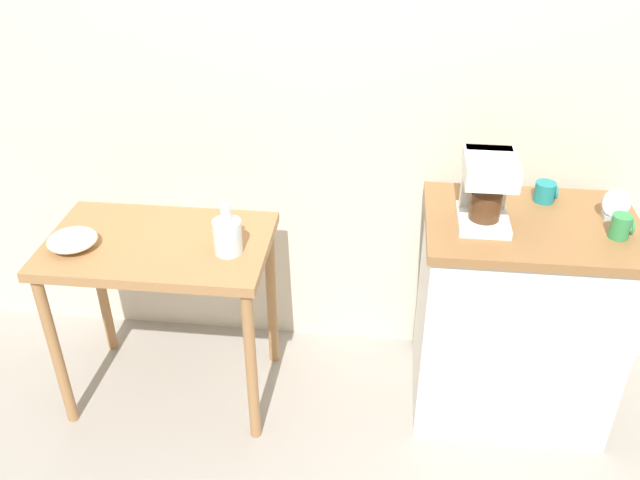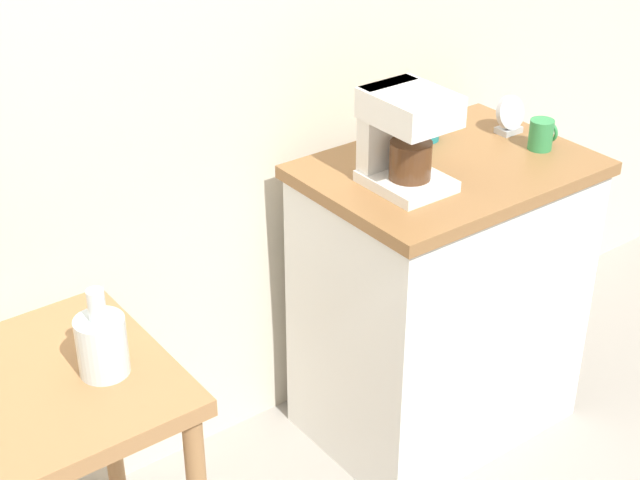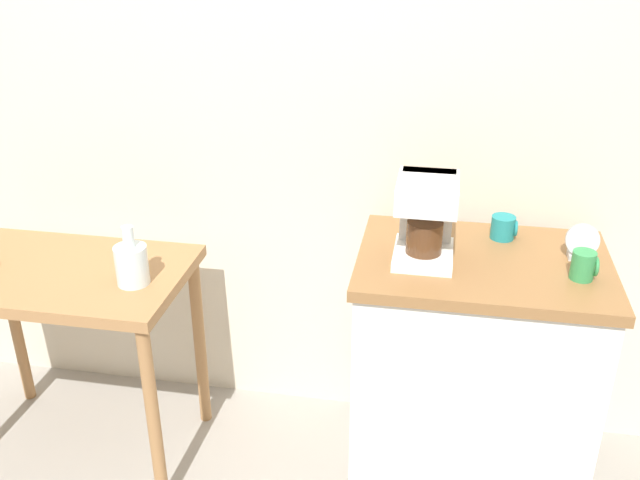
{
  "view_description": "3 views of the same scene",
  "coord_description": "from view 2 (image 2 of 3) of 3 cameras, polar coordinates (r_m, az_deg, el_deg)",
  "views": [
    {
      "loc": [
        0.18,
        -2.14,
        2.13
      ],
      "look_at": [
        -0.05,
        -0.1,
        0.84
      ],
      "focal_mm": 38.0,
      "sensor_mm": 36.0,
      "label": 1
    },
    {
      "loc": [
        -0.99,
        -1.66,
        1.99
      ],
      "look_at": [
        0.18,
        -0.09,
        0.88
      ],
      "focal_mm": 53.99,
      "sensor_mm": 36.0,
      "label": 2
    },
    {
      "loc": [
        0.57,
        -1.96,
        1.88
      ],
      "look_at": [
        0.21,
        -0.01,
        0.93
      ],
      "focal_mm": 39.72,
      "sensor_mm": 36.0,
      "label": 3
    }
  ],
  "objects": [
    {
      "name": "kitchen_counter",
      "position": [
        2.87,
        7.1,
        -3.49
      ],
      "size": [
        0.78,
        0.55,
        0.88
      ],
      "color": "white",
      "rests_on": "ground_plane"
    },
    {
      "name": "glass_carafe_vase",
      "position": [
        2.04,
        -12.81,
        -6.0
      ],
      "size": [
        0.11,
        0.11,
        0.2
      ],
      "color": "silver",
      "rests_on": "wooden_table"
    },
    {
      "name": "coffee_maker",
      "position": [
        2.48,
        4.94,
        6.3
      ],
      "size": [
        0.18,
        0.22,
        0.26
      ],
      "color": "white",
      "rests_on": "kitchen_counter"
    },
    {
      "name": "mug_dark_teal",
      "position": [
        2.79,
        6.34,
        6.67
      ],
      "size": [
        0.08,
        0.08,
        0.08
      ],
      "color": "teal",
      "rests_on": "kitchen_counter"
    },
    {
      "name": "mug_tall_green",
      "position": [
        2.78,
        13.0,
        6.12
      ],
      "size": [
        0.07,
        0.07,
        0.09
      ],
      "color": "#338C4C",
      "rests_on": "kitchen_counter"
    },
    {
      "name": "table_clock",
      "position": [
        2.87,
        11.2,
        7.2
      ],
      "size": [
        0.1,
        0.05,
        0.11
      ],
      "color": "#B2B5BA",
      "rests_on": "kitchen_counter"
    }
  ]
}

